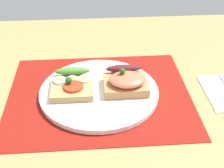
# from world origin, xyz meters

# --- Properties ---
(ground_plane) EXTENTS (1.20, 0.90, 0.03)m
(ground_plane) POSITION_xyz_m (0.00, 0.00, -0.02)
(ground_plane) COLOR #B0864F
(placemat) EXTENTS (0.42, 0.34, 0.00)m
(placemat) POSITION_xyz_m (0.00, 0.00, 0.00)
(placemat) COLOR maroon
(placemat) RESTS_ON ground_plane
(plate) EXTENTS (0.28, 0.28, 0.01)m
(plate) POSITION_xyz_m (0.00, 0.00, 0.01)
(plate) COLOR white
(plate) RESTS_ON placemat
(sandwich_egg_tomato) EXTENTS (0.10, 0.11, 0.04)m
(sandwich_egg_tomato) POSITION_xyz_m (-0.06, 0.01, 0.03)
(sandwich_egg_tomato) COLOR tan
(sandwich_egg_tomato) RESTS_ON plate
(sandwich_salmon) EXTENTS (0.10, 0.10, 0.06)m
(sandwich_salmon) POSITION_xyz_m (0.06, -0.00, 0.03)
(sandwich_salmon) COLOR #B57F4C
(sandwich_salmon) RESTS_ON plate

